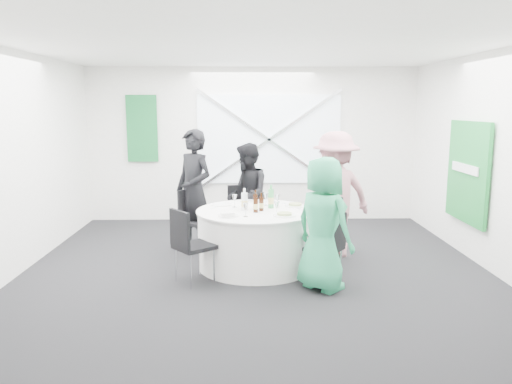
{
  "coord_description": "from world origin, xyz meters",
  "views": [
    {
      "loc": [
        -0.15,
        -6.17,
        2.1
      ],
      "look_at": [
        0.0,
        0.2,
        1.0
      ],
      "focal_mm": 35.0,
      "sensor_mm": 36.0,
      "label": 1
    }
  ],
  "objects_px": {
    "person_man_back": "(247,195)",
    "green_water_bottle": "(271,199)",
    "person_man_back_left": "(194,191)",
    "clear_water_bottle": "(244,202)",
    "chair_front_right": "(330,243)",
    "person_woman_green": "(323,224)",
    "person_woman_pink": "(335,195)",
    "banquet_table": "(256,238)",
    "chair_back": "(242,210)",
    "chair_front_left": "(188,241)",
    "chair_back_right": "(325,215)",
    "chair_back_left": "(194,215)"
  },
  "relations": [
    {
      "from": "person_man_back",
      "to": "green_water_bottle",
      "type": "xyz_separation_m",
      "value": [
        0.31,
        -0.88,
        0.1
      ]
    },
    {
      "from": "person_man_back_left",
      "to": "clear_water_bottle",
      "type": "distance_m",
      "value": 1.08
    },
    {
      "from": "chair_front_right",
      "to": "person_man_back",
      "type": "distance_m",
      "value": 1.94
    },
    {
      "from": "chair_front_right",
      "to": "person_woman_green",
      "type": "relative_size",
      "value": 0.55
    },
    {
      "from": "chair_front_right",
      "to": "person_woman_pink",
      "type": "relative_size",
      "value": 0.48
    },
    {
      "from": "person_woman_green",
      "to": "clear_water_bottle",
      "type": "xyz_separation_m",
      "value": [
        -0.9,
        0.83,
        0.1
      ]
    },
    {
      "from": "banquet_table",
      "to": "chair_back",
      "type": "relative_size",
      "value": 1.72
    },
    {
      "from": "chair_front_right",
      "to": "chair_front_left",
      "type": "distance_m",
      "value": 1.68
    },
    {
      "from": "chair_front_right",
      "to": "clear_water_bottle",
      "type": "relative_size",
      "value": 2.9
    },
    {
      "from": "chair_back",
      "to": "chair_back_right",
      "type": "relative_size",
      "value": 0.9
    },
    {
      "from": "chair_back_right",
      "to": "person_woman_green",
      "type": "xyz_separation_m",
      "value": [
        -0.23,
        -1.26,
        0.18
      ]
    },
    {
      "from": "chair_back",
      "to": "person_woman_pink",
      "type": "distance_m",
      "value": 1.49
    },
    {
      "from": "person_woman_pink",
      "to": "person_woman_green",
      "type": "distance_m",
      "value": 1.35
    },
    {
      "from": "person_man_back_left",
      "to": "person_man_back",
      "type": "bearing_deg",
      "value": 58.32
    },
    {
      "from": "chair_back_left",
      "to": "person_woman_pink",
      "type": "bearing_deg",
      "value": -58.5
    },
    {
      "from": "person_man_back",
      "to": "green_water_bottle",
      "type": "distance_m",
      "value": 0.94
    },
    {
      "from": "chair_back_left",
      "to": "clear_water_bottle",
      "type": "xyz_separation_m",
      "value": [
        0.74,
        -0.78,
        0.35
      ]
    },
    {
      "from": "person_man_back_left",
      "to": "clear_water_bottle",
      "type": "height_order",
      "value": "person_man_back_left"
    },
    {
      "from": "chair_back_left",
      "to": "banquet_table",
      "type": "bearing_deg",
      "value": -90.0
    },
    {
      "from": "chair_back",
      "to": "banquet_table",
      "type": "bearing_deg",
      "value": -90.0
    },
    {
      "from": "banquet_table",
      "to": "chair_back_right",
      "type": "height_order",
      "value": "chair_back_right"
    },
    {
      "from": "person_woman_green",
      "to": "chair_back",
      "type": "bearing_deg",
      "value": -15.2
    },
    {
      "from": "person_man_back",
      "to": "chair_front_left",
      "type": "bearing_deg",
      "value": -29.28
    },
    {
      "from": "chair_back_right",
      "to": "chair_front_right",
      "type": "bearing_deg",
      "value": -28.45
    },
    {
      "from": "chair_back",
      "to": "clear_water_bottle",
      "type": "bearing_deg",
      "value": -97.95
    },
    {
      "from": "banquet_table",
      "to": "chair_back",
      "type": "bearing_deg",
      "value": 100.28
    },
    {
      "from": "banquet_table",
      "to": "person_woman_green",
      "type": "height_order",
      "value": "person_woman_green"
    },
    {
      "from": "green_water_bottle",
      "to": "banquet_table",
      "type": "bearing_deg",
      "value": -146.76
    },
    {
      "from": "person_man_back_left",
      "to": "person_woman_pink",
      "type": "relative_size",
      "value": 1.01
    },
    {
      "from": "person_woman_pink",
      "to": "person_woman_green",
      "type": "relative_size",
      "value": 1.14
    },
    {
      "from": "banquet_table",
      "to": "green_water_bottle",
      "type": "bearing_deg",
      "value": 33.24
    },
    {
      "from": "chair_back_left",
      "to": "chair_front_right",
      "type": "bearing_deg",
      "value": -87.92
    },
    {
      "from": "chair_front_right",
      "to": "chair_front_left",
      "type": "relative_size",
      "value": 0.93
    },
    {
      "from": "banquet_table",
      "to": "person_man_back_left",
      "type": "bearing_deg",
      "value": 138.79
    },
    {
      "from": "chair_back_left",
      "to": "chair_front_right",
      "type": "distance_m",
      "value": 2.25
    },
    {
      "from": "chair_back_right",
      "to": "person_woman_green",
      "type": "relative_size",
      "value": 0.65
    },
    {
      "from": "chair_front_left",
      "to": "person_man_back",
      "type": "bearing_deg",
      "value": -61.46
    },
    {
      "from": "person_man_back_left",
      "to": "green_water_bottle",
      "type": "height_order",
      "value": "person_man_back_left"
    },
    {
      "from": "banquet_table",
      "to": "person_woman_pink",
      "type": "distance_m",
      "value": 1.3
    },
    {
      "from": "chair_front_right",
      "to": "person_woman_pink",
      "type": "height_order",
      "value": "person_woman_pink"
    },
    {
      "from": "person_woman_pink",
      "to": "person_woman_green",
      "type": "bearing_deg",
      "value": 52.52
    },
    {
      "from": "chair_back_right",
      "to": "person_man_back",
      "type": "height_order",
      "value": "person_man_back"
    },
    {
      "from": "banquet_table",
      "to": "clear_water_bottle",
      "type": "xyz_separation_m",
      "value": [
        -0.15,
        -0.02,
        0.49
      ]
    },
    {
      "from": "person_woman_pink",
      "to": "clear_water_bottle",
      "type": "bearing_deg",
      "value": -1.71
    },
    {
      "from": "banquet_table",
      "to": "chair_back_right",
      "type": "relative_size",
      "value": 1.55
    },
    {
      "from": "banquet_table",
      "to": "chair_front_left",
      "type": "bearing_deg",
      "value": -141.55
    },
    {
      "from": "banquet_table",
      "to": "person_man_back",
      "type": "height_order",
      "value": "person_man_back"
    },
    {
      "from": "banquet_table",
      "to": "person_man_back_left",
      "type": "xyz_separation_m",
      "value": [
        -0.88,
        0.77,
        0.51
      ]
    },
    {
      "from": "chair_back",
      "to": "person_woman_green",
      "type": "height_order",
      "value": "person_woman_green"
    },
    {
      "from": "person_man_back_left",
      "to": "green_water_bottle",
      "type": "xyz_separation_m",
      "value": [
        1.09,
        -0.64,
        -0.01
      ]
    }
  ]
}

